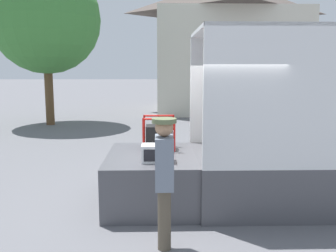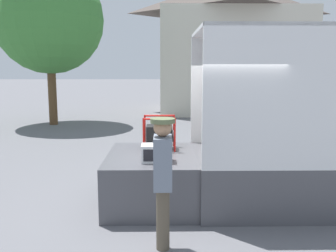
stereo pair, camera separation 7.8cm
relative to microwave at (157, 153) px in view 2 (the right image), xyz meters
The scene contains 7 objects.
ground_plane 1.36m from the microwave, 37.76° to the left, with size 160.00×160.00×0.00m, color slate.
tailgate_deck 0.81m from the microwave, 101.03° to the left, with size 1.59×2.15×0.90m, color #4C4C51.
microwave is the anchor object (origin of this frame).
portable_generator 1.00m from the microwave, 86.81° to the left, with size 0.62×0.52×0.63m.
worker_person 1.31m from the microwave, 85.55° to the right, with size 0.32×0.44×1.80m.
house_backdrop 16.71m from the microwave, 76.13° to the left, with size 8.30×7.35×7.48m.
street_tree 11.81m from the microwave, 114.55° to the left, with size 4.61×4.61×6.82m.
Camera 2 is at (-0.59, -6.63, 2.44)m, focal length 40.00 mm.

